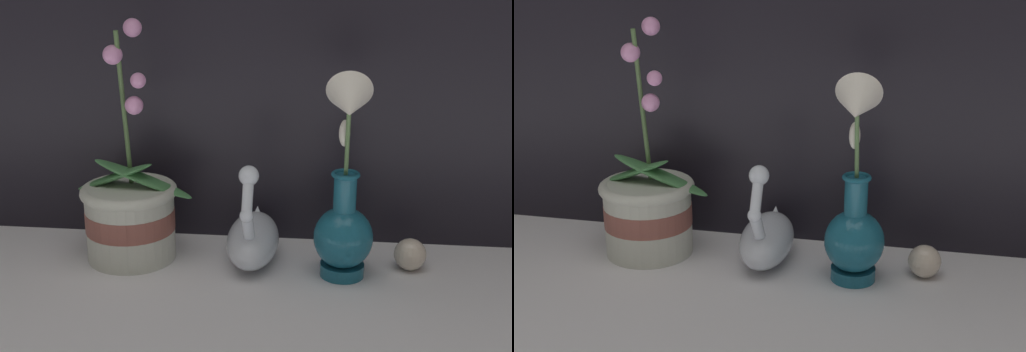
% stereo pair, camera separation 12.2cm
% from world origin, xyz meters
% --- Properties ---
extents(ground_plane, '(2.80, 2.80, 0.00)m').
position_xyz_m(ground_plane, '(0.00, 0.00, 0.00)').
color(ground_plane, white).
extents(orchid_potted_plant, '(0.22, 0.17, 0.43)m').
position_xyz_m(orchid_potted_plant, '(-0.22, 0.10, 0.09)').
color(orchid_potted_plant, beige).
rests_on(orchid_potted_plant, ground_plane).
extents(swan_figurine, '(0.09, 0.20, 0.20)m').
position_xyz_m(swan_figurine, '(0.00, 0.11, 0.05)').
color(swan_figurine, silver).
rests_on(swan_figurine, ground_plane).
extents(blue_vase, '(0.10, 0.14, 0.36)m').
position_xyz_m(blue_vase, '(0.16, 0.06, 0.12)').
color(blue_vase, '#195B75').
rests_on(blue_vase, ground_plane).
extents(glass_sphere, '(0.06, 0.06, 0.06)m').
position_xyz_m(glass_sphere, '(0.28, 0.11, 0.03)').
color(glass_sphere, beige).
rests_on(glass_sphere, ground_plane).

